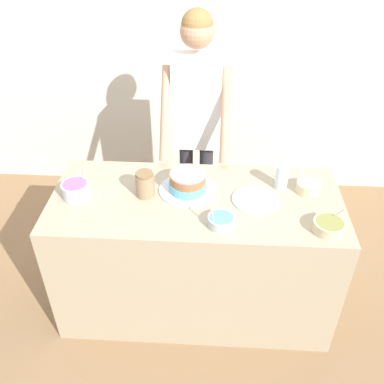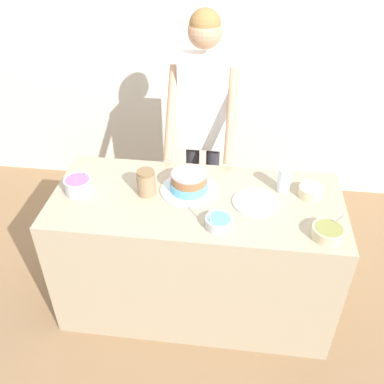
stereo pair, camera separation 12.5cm
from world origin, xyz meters
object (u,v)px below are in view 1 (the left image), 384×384
(frosting_bowl_olive, at_px, (329,226))
(drinking_glass, at_px, (282,177))
(stoneware_jar, at_px, (145,184))
(frosting_bowl_white, at_px, (309,187))
(frosting_bowl_purple, at_px, (76,189))
(frosting_bowl_blue, at_px, (221,221))
(cake, at_px, (188,183))
(ceramic_plate, at_px, (255,200))
(person_baker, at_px, (197,110))

(frosting_bowl_olive, height_order, drinking_glass, drinking_glass)
(drinking_glass, xyz_separation_m, stoneware_jar, (-0.79, -0.12, 0.00))
(stoneware_jar, bearing_deg, frosting_bowl_olive, -14.25)
(frosting_bowl_white, xyz_separation_m, frosting_bowl_purple, (-1.35, -0.13, 0.01))
(frosting_bowl_blue, bearing_deg, frosting_bowl_purple, 166.05)
(frosting_bowl_blue, height_order, frosting_bowl_purple, frosting_bowl_blue)
(cake, distance_m, frosting_bowl_blue, 0.36)
(frosting_bowl_white, bearing_deg, frosting_bowl_olive, -81.56)
(frosting_bowl_blue, relative_size, ceramic_plate, 0.66)
(frosting_bowl_blue, relative_size, drinking_glass, 1.17)
(frosting_bowl_purple, bearing_deg, stoneware_jar, 5.09)
(drinking_glass, bearing_deg, frosting_bowl_olive, -60.88)
(cake, distance_m, stoneware_jar, 0.25)
(cake, distance_m, drinking_glass, 0.55)
(drinking_glass, bearing_deg, ceramic_plate, -138.79)
(person_baker, relative_size, frosting_bowl_white, 11.21)
(person_baker, relative_size, stoneware_jar, 11.41)
(cake, bearing_deg, frosting_bowl_olive, -22.37)
(person_baker, bearing_deg, frosting_bowl_blue, -78.80)
(stoneware_jar, bearing_deg, person_baker, 68.32)
(frosting_bowl_purple, distance_m, frosting_bowl_olive, 1.42)
(frosting_bowl_purple, height_order, ceramic_plate, frosting_bowl_purple)
(person_baker, distance_m, frosting_bowl_white, 0.91)
(person_baker, height_order, frosting_bowl_purple, person_baker)
(drinking_glass, bearing_deg, person_baker, 134.75)
(frosting_bowl_olive, bearing_deg, stoneware_jar, 165.75)
(frosting_bowl_olive, bearing_deg, person_baker, 129.08)
(cake, bearing_deg, frosting_bowl_purple, -171.66)
(ceramic_plate, bearing_deg, frosting_bowl_purple, -178.94)
(stoneware_jar, bearing_deg, ceramic_plate, -1.49)
(frosting_bowl_white, distance_m, drinking_glass, 0.17)
(frosting_bowl_blue, relative_size, frosting_bowl_purple, 1.01)
(frosting_bowl_blue, xyz_separation_m, frosting_bowl_purple, (-0.84, 0.21, 0.02))
(drinking_glass, bearing_deg, frosting_bowl_purple, -172.46)
(person_baker, height_order, frosting_bowl_olive, person_baker)
(cake, height_order, frosting_bowl_olive, frosting_bowl_olive)
(person_baker, xyz_separation_m, ceramic_plate, (0.37, -0.67, -0.23))
(frosting_bowl_blue, distance_m, ceramic_plate, 0.30)
(frosting_bowl_blue, distance_m, frosting_bowl_purple, 0.86)
(ceramic_plate, bearing_deg, frosting_bowl_white, 19.01)
(frosting_bowl_white, distance_m, frosting_bowl_purple, 1.36)
(ceramic_plate, bearing_deg, person_baker, 118.94)
(frosting_bowl_olive, bearing_deg, frosting_bowl_blue, 178.91)
(frosting_bowl_olive, distance_m, stoneware_jar, 1.03)
(frosting_bowl_white, bearing_deg, frosting_bowl_blue, -146.63)
(person_baker, xyz_separation_m, frosting_bowl_olive, (0.74, -0.91, -0.20))
(frosting_bowl_white, relative_size, frosting_bowl_purple, 0.91)
(frosting_bowl_blue, height_order, frosting_bowl_olive, frosting_bowl_blue)
(frosting_bowl_olive, distance_m, ceramic_plate, 0.44)
(person_baker, height_order, stoneware_jar, person_baker)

